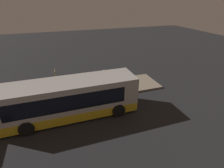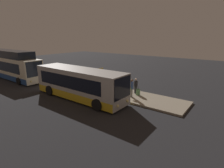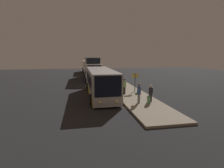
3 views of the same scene
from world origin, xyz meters
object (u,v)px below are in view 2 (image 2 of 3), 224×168
at_px(passenger_with_bags, 136,85).
at_px(suitcase, 138,92).
at_px(passenger_boarding, 131,87).
at_px(sign_post, 101,74).
at_px(bus_second, 12,66).
at_px(bus_lead, 79,84).
at_px(passenger_waiting, 99,82).

xyz_separation_m(passenger_with_bags, suitcase, (0.50, -0.39, -0.53)).
bearing_deg(passenger_boarding, sign_post, -8.59).
height_order(bus_second, sign_post, bus_second).
height_order(bus_lead, passenger_waiting, bus_lead).
bearing_deg(sign_post, passenger_waiting, -54.49).
bearing_deg(bus_second, bus_lead, -0.00).
bearing_deg(bus_second, passenger_waiting, 10.41).
height_order(bus_lead, bus_second, bus_second).
bearing_deg(bus_second, passenger_with_bags, 13.30).
height_order(passenger_waiting, passenger_with_bags, passenger_waiting).
bearing_deg(bus_lead, sign_post, 100.78).
relative_size(passenger_with_bags, sign_post, 0.72).
xyz_separation_m(passenger_with_bags, sign_post, (-4.75, 0.01, 0.59)).
bearing_deg(passenger_boarding, bus_second, 14.99).
distance_m(passenger_with_bags, sign_post, 4.78).
bearing_deg(passenger_with_bags, passenger_waiting, 56.28).
xyz_separation_m(bus_lead, sign_post, (-0.80, 4.22, 0.16)).
bearing_deg(passenger_boarding, bus_lead, 41.11).
bearing_deg(suitcase, bus_lead, -139.31).
bearing_deg(bus_lead, passenger_with_bags, 46.85).
relative_size(passenger_boarding, passenger_with_bags, 1.11).
height_order(passenger_boarding, passenger_with_bags, passenger_boarding).
height_order(passenger_waiting, sign_post, sign_post).
bearing_deg(suitcase, bus_second, -168.20).
bearing_deg(suitcase, passenger_waiting, -163.52).
height_order(bus_second, passenger_boarding, bus_second).
xyz_separation_m(passenger_waiting, suitcase, (4.10, 1.21, -0.61)).
xyz_separation_m(bus_lead, passenger_boarding, (4.16, 2.96, -0.31)).
bearing_deg(sign_post, bus_lead, -79.22).
bearing_deg(passenger_waiting, sign_post, -171.94).
bearing_deg(suitcase, passenger_with_bags, 142.44).
distance_m(bus_lead, passenger_boarding, 5.12).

